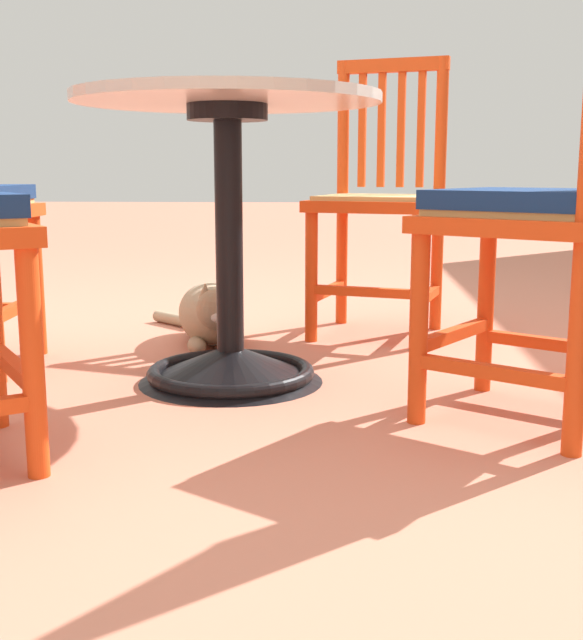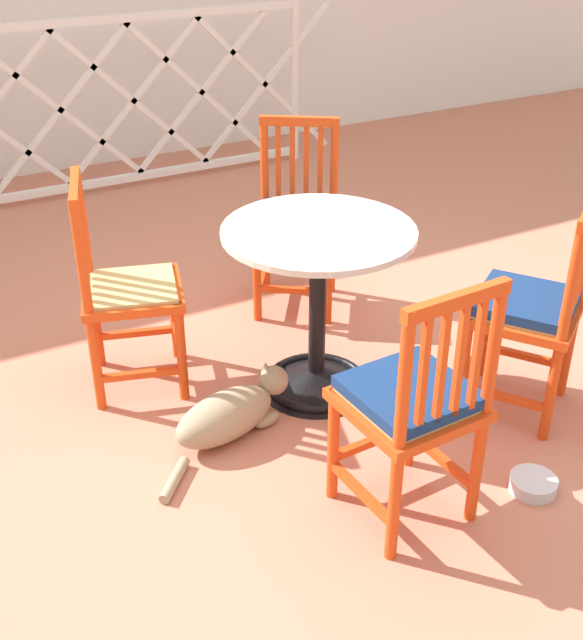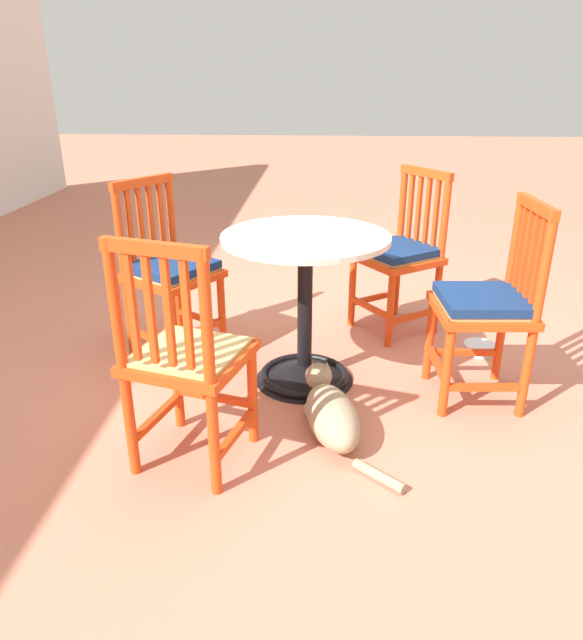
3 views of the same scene
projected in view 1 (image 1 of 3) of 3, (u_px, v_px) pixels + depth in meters
The scene contains 5 objects.
ground_plane at pixel (171, 382), 2.12m from camera, with size 24.00×24.00×0.00m, color #C6755B.
cafe_table at pixel (230, 274), 2.08m from camera, with size 0.76×0.76×0.73m.
orange_chair_by_planter at pixel (541, 217), 1.72m from camera, with size 0.55×0.55×0.91m.
orange_chair_near_fence at pixel (380, 204), 2.68m from camera, with size 0.50×0.50×0.91m.
tabby_cat at pixel (211, 315), 2.55m from camera, with size 0.68×0.42×0.23m.
Camera 1 is at (2.03, 0.45, 0.54)m, focal length 45.68 mm.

